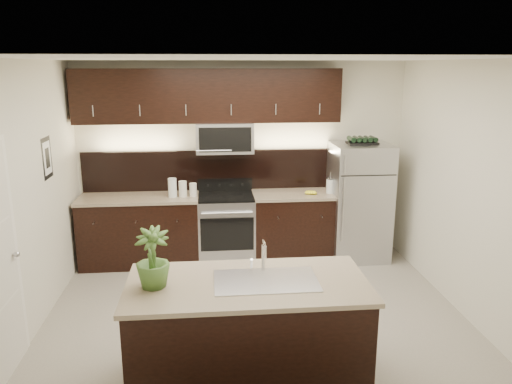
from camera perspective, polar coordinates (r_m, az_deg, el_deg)
ground at (r=5.54m, az=0.01°, el=-14.17°), size 4.50×4.50×0.00m
room_walls at (r=4.91m, az=-1.24°, el=3.21°), size 4.52×4.02×2.71m
counter_run at (r=6.89m, az=-5.12°, el=-4.12°), size 3.51×0.65×0.94m
upper_fixtures at (r=6.70m, az=-5.23°, el=9.97°), size 3.49×0.40×1.66m
island at (r=4.32m, az=-0.95°, el=-15.88°), size 1.96×0.96×0.94m
sink_faucet at (r=4.12m, az=1.13°, el=-9.87°), size 0.84×0.50×0.28m
refrigerator at (r=7.04m, az=11.69°, el=-1.11°), size 0.78×0.70×1.61m
wine_rack at (r=6.86m, az=12.04°, el=5.74°), size 0.40×0.25×0.10m
plant at (r=4.01m, az=-11.76°, el=-7.41°), size 0.27×0.27×0.48m
canisters at (r=6.69m, az=-8.65°, el=0.40°), size 0.38×0.11×0.25m
french_press at (r=6.88m, az=8.44°, el=0.76°), size 0.10×0.10×0.29m
bananas at (r=6.80m, az=5.91°, el=-0.03°), size 0.19×0.17×0.05m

